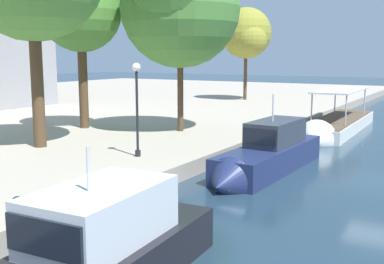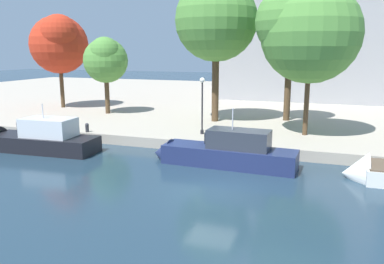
{
  "view_description": "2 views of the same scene",
  "coord_description": "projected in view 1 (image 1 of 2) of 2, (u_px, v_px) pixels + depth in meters",
  "views": [
    {
      "loc": [
        -21.69,
        -3.25,
        5.51
      ],
      "look_at": [
        -0.93,
        8.99,
        1.64
      ],
      "focal_mm": 44.27,
      "sensor_mm": 36.0,
      "label": 1
    },
    {
      "loc": [
        5.5,
        -18.63,
        7.23
      ],
      "look_at": [
        -2.77,
        4.7,
        2.09
      ],
      "focal_mm": 36.72,
      "sensor_mm": 36.0,
      "label": 2
    }
  ],
  "objects": [
    {
      "name": "tree_4",
      "position": [
        78.0,
        9.0,
        30.47
      ],
      "size": [
        5.31,
        5.31,
        10.3
      ],
      "color": "#4C3823",
      "rests_on": "dock_promenade"
    },
    {
      "name": "tour_boat_2",
      "position": [
        336.0,
        127.0,
        34.42
      ],
      "size": [
        14.11,
        3.15,
        4.13
      ],
      "rotation": [
        0.0,
        0.0,
        3.16
      ],
      "color": "silver",
      "rests_on": "ground_plane"
    },
    {
      "name": "tree_1",
      "position": [
        179.0,
        4.0,
        28.99
      ],
      "size": [
        7.81,
        7.46,
        11.45
      ],
      "color": "#4C3823",
      "rests_on": "dock_promenade"
    },
    {
      "name": "motor_yacht_1",
      "position": [
        266.0,
        159.0,
        22.63
      ],
      "size": [
        9.59,
        2.49,
        4.4
      ],
      "rotation": [
        0.0,
        0.0,
        3.11
      ],
      "color": "navy",
      "rests_on": "ground_plane"
    },
    {
      "name": "lamp_post",
      "position": [
        137.0,
        99.0,
        22.22
      ],
      "size": [
        0.4,
        0.4,
        4.44
      ],
      "color": "black",
      "rests_on": "dock_promenade"
    },
    {
      "name": "tree_5",
      "position": [
        246.0,
        35.0,
        51.04
      ],
      "size": [
        5.56,
        5.52,
        9.98
      ],
      "color": "#4C3823",
      "rests_on": "dock_promenade"
    },
    {
      "name": "mooring_bollard_0",
      "position": [
        18.0,
        207.0,
        13.74
      ],
      "size": [
        0.31,
        0.31,
        0.74
      ],
      "color": "#2D2D33",
      "rests_on": "dock_promenade"
    },
    {
      "name": "ground_plane",
      "position": [
        377.0,
        182.0,
        20.95
      ],
      "size": [
        220.0,
        220.0,
        0.0
      ],
      "primitive_type": "plane",
      "color": "#1E3342"
    }
  ]
}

